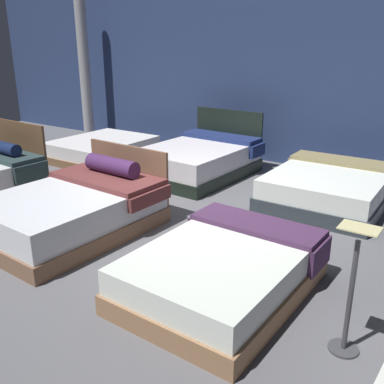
% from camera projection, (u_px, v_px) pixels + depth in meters
% --- Properties ---
extents(ground_plane, '(18.00, 18.00, 0.02)m').
position_uv_depth(ground_plane, '(192.00, 226.00, 5.79)').
color(ground_plane, '#5B5B60').
extents(showroom_back_wall, '(18.00, 0.06, 3.50)m').
position_uv_depth(showroom_back_wall, '(303.00, 75.00, 8.04)').
color(showroom_back_wall, navy).
rests_on(showroom_back_wall, ground_plane).
extents(bed_1, '(1.67, 2.21, 0.95)m').
position_uv_depth(bed_1, '(75.00, 209.00, 5.53)').
color(bed_1, brown).
rests_on(bed_1, ground_plane).
extents(bed_2, '(1.48, 1.97, 0.51)m').
position_uv_depth(bed_2, '(223.00, 270.00, 4.18)').
color(bed_2, '#966C49').
rests_on(bed_2, ground_plane).
extents(bed_4, '(1.64, 2.00, 0.41)m').
position_uv_depth(bed_4, '(102.00, 149.00, 9.04)').
color(bed_4, brown).
rests_on(bed_4, ground_plane).
extents(bed_5, '(1.70, 2.20, 1.08)m').
position_uv_depth(bed_5, '(199.00, 160.00, 7.88)').
color(bed_5, black).
rests_on(bed_5, ground_plane).
extents(bed_6, '(1.68, 1.98, 0.54)m').
position_uv_depth(bed_6, '(329.00, 188.00, 6.49)').
color(bed_6, '#2C3439').
rests_on(bed_6, ground_plane).
extents(price_sign, '(0.28, 0.24, 1.06)m').
position_uv_depth(price_sign, '(349.00, 305.00, 3.31)').
color(price_sign, '#3F3F44').
rests_on(price_sign, ground_plane).
extents(support_pillar, '(0.26, 0.26, 3.50)m').
position_uv_depth(support_pillar, '(84.00, 67.00, 10.44)').
color(support_pillar, '#99999E').
rests_on(support_pillar, ground_plane).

